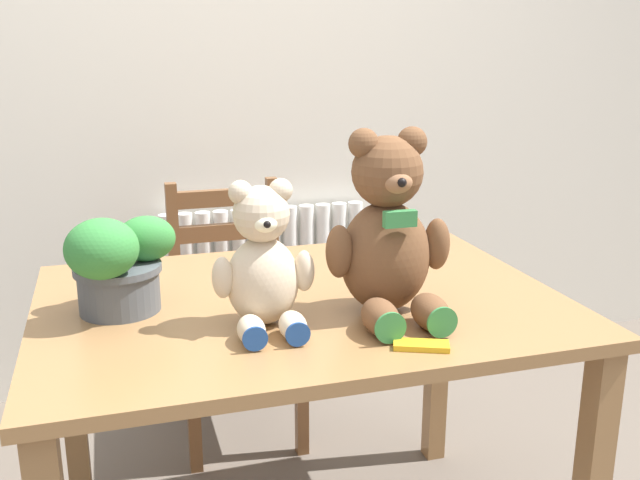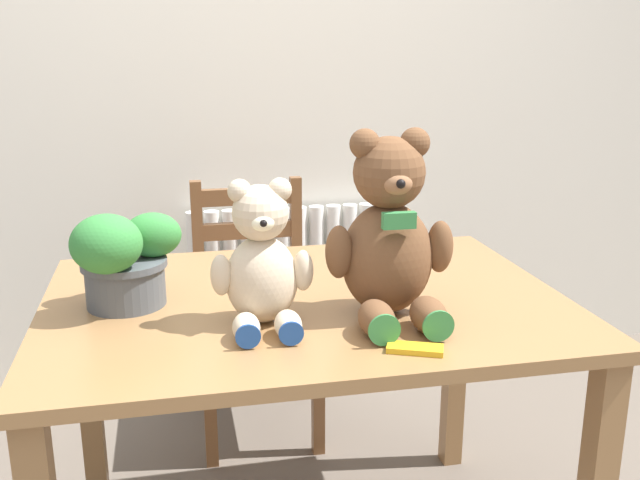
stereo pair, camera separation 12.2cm
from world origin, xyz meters
name	(u,v)px [view 1 (the left image)]	position (x,y,z in m)	size (l,w,h in m)	color
wall_back	(215,59)	(0.00, 1.68, 1.30)	(8.00, 0.04, 2.60)	silver
radiator	(266,301)	(0.16, 1.61, 0.33)	(0.84, 0.10, 0.72)	white
dining_table	(301,340)	(0.00, 0.44, 0.66)	(1.24, 0.89, 0.77)	olive
wooden_chair_behind	(233,309)	(-0.04, 1.23, 0.45)	(0.40, 0.44, 0.89)	brown
teddy_bear_left	(263,265)	(-0.12, 0.31, 0.91)	(0.22, 0.22, 0.32)	beige
teddy_bear_right	(388,236)	(0.16, 0.30, 0.95)	(0.29, 0.29, 0.42)	brown
potted_plant	(117,264)	(-0.42, 0.47, 0.89)	(0.24, 0.24, 0.24)	#4C5156
chocolate_bar	(421,345)	(0.16, 0.09, 0.78)	(0.11, 0.04, 0.01)	gold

